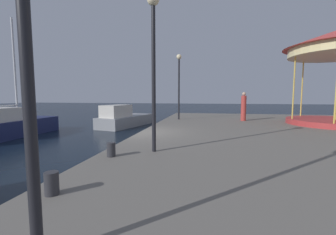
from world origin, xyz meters
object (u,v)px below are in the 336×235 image
at_px(person_far_corner, 244,107).
at_px(bollard_south, 52,183).
at_px(sailboat_navy, 8,126).
at_px(bollard_north, 111,149).
at_px(lamp_post_far_end, 179,76).
at_px(lamp_post_mid_promenade, 153,46).
at_px(motorboat_grey, 124,119).

bearing_deg(person_far_corner, bollard_south, -111.35).
relative_size(sailboat_navy, bollard_south, 18.01).
bearing_deg(person_far_corner, bollard_north, -116.12).
distance_m(sailboat_navy, lamp_post_far_end, 11.20).
bearing_deg(person_far_corner, lamp_post_mid_promenade, -112.77).
bearing_deg(bollard_north, bollard_south, -89.22).
xyz_separation_m(lamp_post_mid_promenade, bollard_south, (-1.01, -3.28, -2.94)).
relative_size(bollard_south, bollard_north, 1.00).
xyz_separation_m(bollard_south, person_far_corner, (4.93, 12.62, 0.71)).
relative_size(lamp_post_mid_promenade, lamp_post_far_end, 1.01).
distance_m(sailboat_navy, motorboat_grey, 7.64).
bearing_deg(person_far_corner, motorboat_grey, 172.26).
relative_size(sailboat_navy, lamp_post_far_end, 1.57).
height_order(lamp_post_mid_promenade, bollard_north, lamp_post_mid_promenade).
bearing_deg(bollard_south, motorboat_grey, 106.59).
distance_m(lamp_post_far_end, person_far_corner, 4.94).
xyz_separation_m(motorboat_grey, bollard_north, (4.09, -11.36, 0.35)).
xyz_separation_m(bollard_south, bollard_north, (-0.03, 2.49, 0.00)).
distance_m(bollard_south, bollard_north, 2.49).
height_order(motorboat_grey, person_far_corner, person_far_corner).
relative_size(lamp_post_far_end, bollard_north, 11.45).
distance_m(sailboat_navy, bollard_south, 12.32).
bearing_deg(motorboat_grey, lamp_post_mid_promenade, -64.09).
height_order(bollard_north, person_far_corner, person_far_corner).
distance_m(lamp_post_far_end, bollard_north, 10.63).
height_order(motorboat_grey, lamp_post_far_end, lamp_post_far_end).
relative_size(lamp_post_far_end, person_far_corner, 2.37).
xyz_separation_m(lamp_post_mid_promenade, lamp_post_far_end, (-0.51, 9.42, -0.04)).
bearing_deg(lamp_post_mid_promenade, lamp_post_far_end, 93.07).
height_order(sailboat_navy, bollard_north, sailboat_navy).
distance_m(sailboat_navy, bollard_north, 10.80).
distance_m(motorboat_grey, lamp_post_far_end, 5.78).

